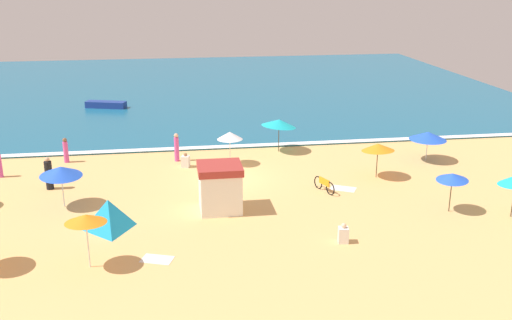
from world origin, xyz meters
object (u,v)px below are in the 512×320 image
(beach_umbrella_0, at_px, (86,219))
(beach_tent, at_px, (109,214))
(lifeguard_cabana, at_px, (220,187))
(beachgoer_6, at_px, (186,161))
(beachgoer_2, at_px, (177,147))
(beachgoer_5, at_px, (49,174))
(beachgoer_4, at_px, (343,234))
(beach_umbrella_8, at_px, (378,147))
(beach_umbrella_5, at_px, (61,171))
(beach_umbrella_9, at_px, (230,136))
(parked_bicycle, at_px, (324,185))
(beach_umbrella_6, at_px, (428,136))
(beach_umbrella_7, at_px, (452,177))
(beach_umbrella_1, at_px, (279,123))
(beachgoer_0, at_px, (66,150))
(small_boat_0, at_px, (106,105))

(beach_umbrella_0, relative_size, beach_tent, 0.92)
(lifeguard_cabana, distance_m, beachgoer_6, 7.23)
(beachgoer_2, bearing_deg, beachgoer_5, -150.13)
(beachgoer_2, relative_size, beachgoer_4, 1.97)
(beach_umbrella_8, xyz_separation_m, beach_tent, (-14.53, -4.81, -1.12))
(beach_umbrella_5, xyz_separation_m, beach_umbrella_9, (8.96, 5.48, -0.04))
(parked_bicycle, distance_m, beachgoer_4, 6.23)
(beach_umbrella_6, xyz_separation_m, beach_tent, (-18.68, -7.33, -0.93))
(beach_umbrella_6, bearing_deg, beach_umbrella_7, -106.50)
(beach_umbrella_9, bearing_deg, beach_tent, -127.74)
(beach_umbrella_1, distance_m, parked_bicycle, 7.86)
(beachgoer_0, distance_m, beachgoer_2, 6.82)
(beachgoer_5, distance_m, small_boat_0, 19.78)
(lifeguard_cabana, bearing_deg, beach_tent, -166.13)
(beachgoer_0, height_order, beachgoer_4, beachgoer_0)
(beachgoer_0, bearing_deg, beach_umbrella_5, -82.27)
(beach_tent, bearing_deg, beachgoer_4, -17.17)
(beach_umbrella_8, xyz_separation_m, beachgoer_5, (-18.17, 0.81, -0.96))
(parked_bicycle, height_order, beachgoer_5, beachgoer_5)
(beach_umbrella_0, bearing_deg, beach_umbrella_9, 60.37)
(beach_umbrella_1, relative_size, beach_tent, 1.11)
(lifeguard_cabana, height_order, beach_tent, lifeguard_cabana)
(beach_umbrella_0, bearing_deg, beach_umbrella_5, 106.83)
(beach_tent, relative_size, beachgoer_0, 1.61)
(beach_umbrella_5, distance_m, beachgoer_4, 14.11)
(beach_umbrella_7, bearing_deg, beachgoer_6, 144.73)
(beachgoer_2, height_order, beachgoer_4, beachgoer_2)
(beach_tent, height_order, beachgoer_4, beach_tent)
(beach_umbrella_1, bearing_deg, beach_umbrella_8, -51.93)
(beachgoer_0, relative_size, beachgoer_5, 0.87)
(beach_umbrella_0, xyz_separation_m, small_boat_0, (-2.02, 29.16, -1.71))
(beach_tent, distance_m, parked_bicycle, 11.40)
(beach_umbrella_0, relative_size, beach_umbrella_8, 0.89)
(lifeguard_cabana, bearing_deg, beach_umbrella_1, 63.36)
(beach_umbrella_7, height_order, beachgoer_6, beach_umbrella_7)
(beach_umbrella_6, height_order, beachgoer_4, beach_umbrella_6)
(beach_umbrella_1, distance_m, beach_umbrella_5, 14.64)
(beach_umbrella_5, relative_size, beach_umbrella_9, 1.41)
(small_boat_0, bearing_deg, beachgoer_4, -66.08)
(beach_umbrella_1, distance_m, beach_umbrella_6, 9.36)
(beach_umbrella_7, bearing_deg, beachgoer_2, 142.11)
(beach_umbrella_7, bearing_deg, parked_bicycle, 146.13)
(lifeguard_cabana, xyz_separation_m, beach_umbrella_5, (-7.71, 1.62, 0.67))
(beach_umbrella_1, height_order, parked_bicycle, beach_umbrella_1)
(beach_umbrella_7, height_order, beachgoer_4, beach_umbrella_7)
(beach_umbrella_0, xyz_separation_m, beach_umbrella_5, (-2.03, 6.71, -0.22))
(beach_tent, bearing_deg, beach_umbrella_8, 18.30)
(beach_umbrella_0, relative_size, beachgoer_5, 1.27)
(beach_umbrella_5, xyz_separation_m, beach_umbrella_6, (21.16, 4.42, -0.26))
(beachgoer_6, relative_size, small_boat_0, 0.25)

